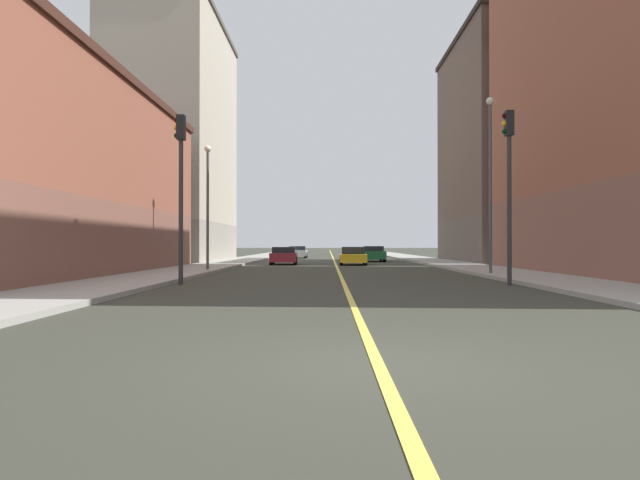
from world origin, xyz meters
TOP-DOWN VIEW (x-y plane):
  - ground_plane at (0.00, 0.00)m, footprint 400.00×400.00m
  - sidewalk_left at (8.10, 49.00)m, footprint 3.52×168.00m
  - sidewalk_right at (-8.10, 49.00)m, footprint 3.52×168.00m
  - lane_center_stripe at (0.00, 49.00)m, footprint 0.16×154.00m
  - building_left_mid at (13.88, 36.90)m, footprint 8.33×14.71m
  - building_right_corner at (-13.88, 17.99)m, footprint 8.33×23.24m
  - building_right_midblock at (-13.88, 39.72)m, footprint 8.33×16.04m
  - traffic_light_left_near at (5.92, 12.76)m, footprint 0.40×0.32m
  - traffic_light_right_near at (-5.96, 12.76)m, footprint 0.40×0.32m
  - street_lamp_left_near at (6.94, 18.24)m, footprint 0.36×0.36m
  - street_lamp_right_near at (-6.94, 21.54)m, footprint 0.36×0.36m
  - car_silver at (-3.76, 50.15)m, footprint 2.00×4.35m
  - car_green at (3.28, 39.01)m, footprint 1.92×4.38m
  - car_maroon at (-3.76, 32.01)m, footprint 2.02×4.18m
  - car_yellow at (1.23, 31.28)m, footprint 2.00×4.10m

SIDE VIEW (x-z plane):
  - ground_plane at x=0.00m, z-range 0.00..0.00m
  - lane_center_stripe at x=0.00m, z-range 0.00..0.01m
  - sidewalk_left at x=8.10m, z-range 0.00..0.15m
  - sidewalk_right at x=-8.10m, z-range 0.00..0.15m
  - car_maroon at x=-3.76m, z-range -0.02..1.26m
  - car_yellow at x=1.23m, z-range -0.02..1.27m
  - car_silver at x=-3.76m, z-range 0.00..1.26m
  - car_green at x=3.28m, z-range 0.00..1.31m
  - traffic_light_right_near at x=-5.96m, z-range 0.90..7.07m
  - traffic_light_left_near at x=5.92m, z-range 0.91..7.20m
  - street_lamp_right_near at x=-6.94m, z-range 0.89..7.45m
  - building_right_corner at x=-13.88m, z-range 0.01..9.43m
  - street_lamp_left_near at x=6.94m, z-range 0.93..9.07m
  - building_left_mid at x=13.88m, z-range 0.01..18.25m
  - building_right_midblock at x=-13.88m, z-range 0.01..20.92m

